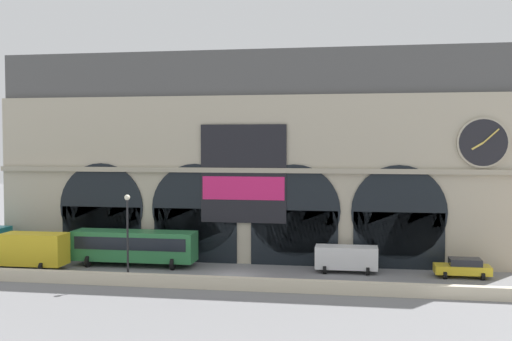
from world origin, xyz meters
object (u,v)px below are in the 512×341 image
object	(u,v)px
street_lamp_quayside	(127,227)
box_truck_west	(25,249)
bus_midwest	(134,246)
van_mideast	(346,258)
car_east	(463,268)

from	to	relation	value
street_lamp_quayside	box_truck_west	bearing A→B (deg)	161.82
bus_midwest	van_mideast	bearing A→B (deg)	1.14
box_truck_west	van_mideast	xyz separation A→B (m)	(27.46, 3.17, -0.45)
van_mideast	street_lamp_quayside	world-z (taller)	street_lamp_quayside
bus_midwest	box_truck_west	bearing A→B (deg)	-162.50
car_east	street_lamp_quayside	bearing A→B (deg)	-166.48
box_truck_west	bus_midwest	world-z (taller)	box_truck_west
van_mideast	car_east	xyz separation A→B (m)	(9.36, -0.43, -0.44)
bus_midwest	street_lamp_quayside	size ratio (longest dim) A/B	1.59
car_east	street_lamp_quayside	xyz separation A→B (m)	(-26.07, -6.27, 3.61)
box_truck_west	street_lamp_quayside	xyz separation A→B (m)	(10.75, -3.53, 2.71)
box_truck_west	van_mideast	world-z (taller)	box_truck_west
bus_midwest	car_east	bearing A→B (deg)	-0.12
van_mideast	car_east	bearing A→B (deg)	-2.61
bus_midwest	street_lamp_quayside	bearing A→B (deg)	-73.56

